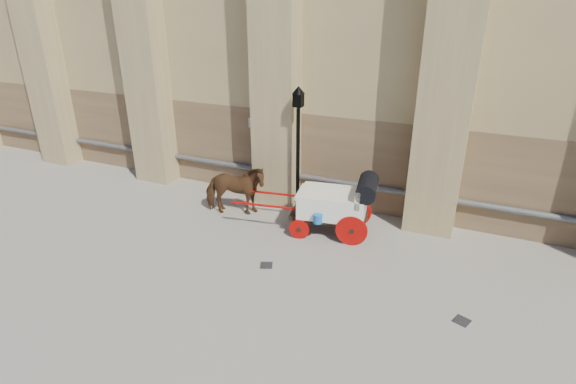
% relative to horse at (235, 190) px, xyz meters
% --- Properties ---
extents(ground, '(90.00, 90.00, 0.00)m').
position_rel_horse_xyz_m(ground, '(1.77, -2.10, -0.84)').
color(ground, gray).
rests_on(ground, ground).
extents(horse, '(2.16, 1.47, 1.67)m').
position_rel_horse_xyz_m(horse, '(0.00, 0.00, 0.00)').
color(horse, brown).
rests_on(horse, ground).
extents(carriage, '(4.27, 1.76, 1.81)m').
position_rel_horse_xyz_m(carriage, '(3.33, 0.12, 0.14)').
color(carriage, black).
rests_on(carriage, ground).
extents(street_lamp, '(0.38, 0.38, 4.07)m').
position_rel_horse_xyz_m(street_lamp, '(1.80, 0.81, 1.34)').
color(street_lamp, black).
rests_on(street_lamp, ground).
extents(drain_grate_near, '(0.42, 0.42, 0.01)m').
position_rel_horse_xyz_m(drain_grate_near, '(2.22, -2.30, -0.83)').
color(drain_grate_near, black).
rests_on(drain_grate_near, ground).
extents(drain_grate_far, '(0.41, 0.41, 0.01)m').
position_rel_horse_xyz_m(drain_grate_far, '(7.04, -2.55, -0.83)').
color(drain_grate_far, black).
rests_on(drain_grate_far, ground).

